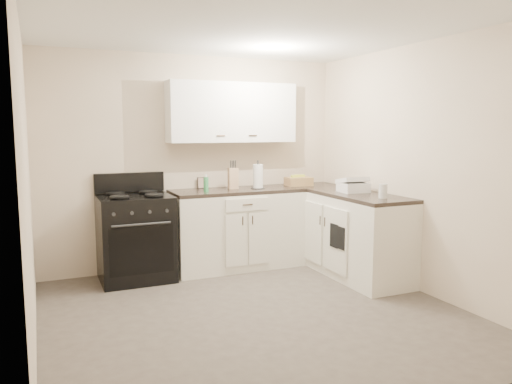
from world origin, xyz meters
name	(u,v)px	position (x,y,z in m)	size (l,w,h in m)	color
floor	(255,314)	(0.00, 0.00, 0.00)	(3.60, 3.60, 0.00)	#473F38
ceiling	(255,26)	(0.00, 0.00, 2.50)	(3.60, 3.60, 0.00)	white
wall_back	(195,162)	(0.00, 1.80, 1.25)	(3.60, 3.60, 0.00)	beige
wall_right	(418,169)	(1.80, 0.00, 1.25)	(3.60, 3.60, 0.00)	beige
wall_left	(27,185)	(-1.80, 0.00, 1.25)	(3.60, 3.60, 0.00)	beige
wall_front	(389,204)	(0.00, -1.80, 1.25)	(3.60, 3.60, 0.00)	beige
base_cabinets_back	(237,230)	(0.43, 1.50, 0.45)	(1.55, 0.60, 0.90)	white
base_cabinets_right	(344,233)	(1.50, 0.85, 0.45)	(0.60, 1.90, 0.90)	white
countertop_back	(237,191)	(0.43, 1.50, 0.92)	(1.55, 0.60, 0.04)	black
countertop_right	(345,193)	(1.50, 0.85, 0.92)	(0.60, 1.90, 0.04)	black
upper_cabinets	(232,113)	(0.43, 1.65, 1.84)	(1.55, 0.30, 0.70)	white
stove	(136,238)	(-0.78, 1.48, 0.46)	(0.77, 0.66, 0.94)	black
knife_block	(233,178)	(0.40, 1.57, 1.06)	(0.11, 0.10, 0.25)	#D6AE83
paper_towel	(258,177)	(0.68, 1.46, 1.08)	(0.12, 0.12, 0.29)	white
soap_bottle	(206,184)	(0.01, 1.41, 1.02)	(0.06, 0.06, 0.17)	#3B9955
picture_frame	(202,183)	(0.07, 1.76, 1.01)	(0.11, 0.01, 0.13)	black
wicker_basket	(299,181)	(1.27, 1.54, 0.99)	(0.32, 0.21, 0.11)	#A97F50
countertop_grill	(353,187)	(1.52, 0.72, 0.99)	(0.29, 0.27, 0.11)	white
glass_jar	(383,191)	(1.52, 0.18, 1.01)	(0.09, 0.09, 0.15)	silver
oven_mitt_near	(341,238)	(1.18, 0.42, 0.50)	(0.02, 0.14, 0.24)	black
oven_mitt_far	(334,236)	(1.18, 0.55, 0.50)	(0.02, 0.15, 0.26)	black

